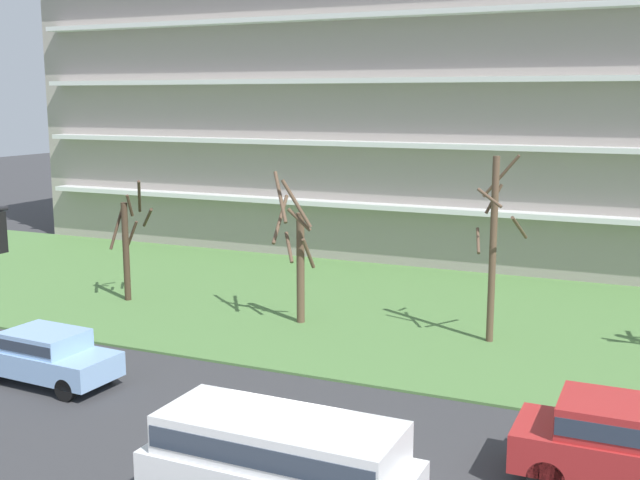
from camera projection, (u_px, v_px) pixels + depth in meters
name	position (u px, v px, depth m)	size (l,w,h in m)	color
grass_lawn_strip	(467.00, 319.00, 29.43)	(80.00, 16.00, 0.08)	#547F42
apartment_building	(537.00, 82.00, 40.04)	(54.50, 12.16, 18.03)	#9E938C
tree_far_left	(128.00, 242.00, 31.75)	(1.88, 1.79, 5.03)	#423023
tree_left	(297.00, 253.00, 28.40)	(1.78, 1.82, 5.61)	brown
tree_center	(494.00, 244.00, 26.07)	(1.66, 1.75, 6.38)	brown
sedan_blue_near_left	(46.00, 354.00, 22.83)	(4.49, 2.03, 1.57)	#8CB2E0
van_white_center_left	(280.00, 467.00, 14.70)	(5.22, 2.05, 2.36)	white
pickup_red_center_right	(635.00, 448.00, 16.38)	(5.40, 2.00, 1.95)	#B22828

